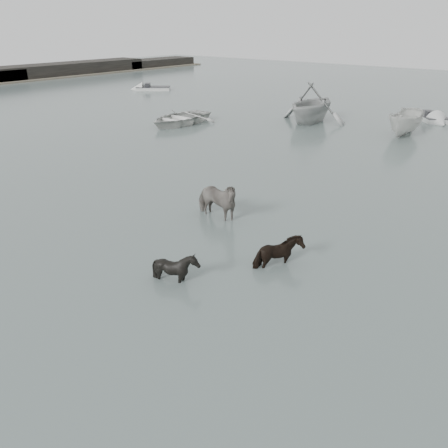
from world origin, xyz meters
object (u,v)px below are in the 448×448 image
at_px(pony_black, 176,261).
at_px(rowboat_lead, 180,116).
at_px(pony_pinto, 216,197).
at_px(pony_dark, 280,247).

bearing_deg(pony_black, rowboat_lead, 63.84).
relative_size(pony_pinto, rowboat_lead, 0.40).
bearing_deg(pony_dark, pony_black, 145.74).
distance_m(pony_black, rowboat_lead, 21.59).
bearing_deg(pony_black, pony_dark, -16.27).
distance_m(pony_dark, rowboat_lead, 21.28).
relative_size(pony_dark, rowboat_lead, 0.24).
bearing_deg(pony_pinto, pony_black, -154.16).
xyz_separation_m(pony_pinto, rowboat_lead, (-13.09, 11.41, -0.34)).
xyz_separation_m(pony_pinto, pony_dark, (3.79, -1.54, -0.24)).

